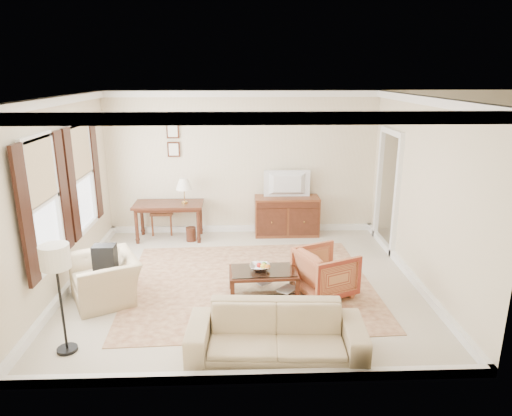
{
  "coord_description": "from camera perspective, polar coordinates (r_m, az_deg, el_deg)",
  "views": [
    {
      "loc": [
        -0.06,
        -6.68,
        3.23
      ],
      "look_at": [
        0.2,
        0.3,
        1.15
      ],
      "focal_mm": 32.0,
      "sensor_mm": 36.0,
      "label": 1
    }
  ],
  "objects": [
    {
      "name": "room_shell",
      "position": [
        6.73,
        -1.63,
        10.09
      ],
      "size": [
        5.51,
        5.01,
        2.91
      ],
      "color": "beige",
      "rests_on": "ground"
    },
    {
      "name": "annex_bedroom",
      "position": [
        9.51,
        26.61,
        -2.94
      ],
      "size": [
        3.0,
        2.7,
        2.9
      ],
      "color": "beige",
      "rests_on": "ground"
    },
    {
      "name": "window_front",
      "position": [
        6.75,
        -25.07,
        0.56
      ],
      "size": [
        0.12,
        1.56,
        1.8
      ],
      "primitive_type": null,
      "color": "#CCB284",
      "rests_on": "room_shell"
    },
    {
      "name": "window_rear",
      "position": [
        8.2,
        -20.9,
        3.66
      ],
      "size": [
        0.12,
        1.56,
        1.8
      ],
      "primitive_type": null,
      "color": "#CCB284",
      "rests_on": "room_shell"
    },
    {
      "name": "doorway",
      "position": [
        8.91,
        16.07,
        1.92
      ],
      "size": [
        0.1,
        1.12,
        2.25
      ],
      "primitive_type": null,
      "color": "white",
      "rests_on": "room_shell"
    },
    {
      "name": "rug",
      "position": [
        7.35,
        -0.79,
        -9.43
      ],
      "size": [
        3.96,
        3.43,
        0.01
      ],
      "primitive_type": "cube",
      "rotation": [
        0.0,
        0.0,
        0.04
      ],
      "color": "brown",
      "rests_on": "room_shell"
    },
    {
      "name": "writing_desk",
      "position": [
        9.23,
        -10.85,
        -0.07
      ],
      "size": [
        1.36,
        0.68,
        0.74
      ],
      "color": "#492214",
      "rests_on": "room_shell"
    },
    {
      "name": "desk_chair",
      "position": [
        9.62,
        -11.63,
        -0.1
      ],
      "size": [
        0.52,
        0.52,
        1.05
      ],
      "primitive_type": null,
      "rotation": [
        0.0,
        0.0,
        0.16
      ],
      "color": "brown",
      "rests_on": "room_shell"
    },
    {
      "name": "desk_lamp",
      "position": [
        9.09,
        -8.98,
        2.13
      ],
      "size": [
        0.32,
        0.32,
        0.5
      ],
      "primitive_type": null,
      "color": "silver",
      "rests_on": "writing_desk"
    },
    {
      "name": "framed_prints",
      "position": [
        9.34,
        -10.31,
        8.38
      ],
      "size": [
        0.25,
        0.04,
        0.68
      ],
      "primitive_type": null,
      "color": "#492214",
      "rests_on": "room_shell"
    },
    {
      "name": "sideboard",
      "position": [
        9.39,
        3.85,
        -0.99
      ],
      "size": [
        1.3,
        0.5,
        0.8
      ],
      "primitive_type": "cube",
      "color": "brown",
      "rests_on": "room_shell"
    },
    {
      "name": "tv",
      "position": [
        9.15,
        3.97,
        4.03
      ],
      "size": [
        0.89,
        0.51,
        0.12
      ],
      "primitive_type": "imported",
      "rotation": [
        0.0,
        0.0,
        3.14
      ],
      "color": "black",
      "rests_on": "sideboard"
    },
    {
      "name": "coffee_table",
      "position": [
        6.86,
        0.92,
        -8.53
      ],
      "size": [
        1.02,
        0.63,
        0.42
      ],
      "rotation": [
        0.0,
        0.0,
        0.05
      ],
      "color": "#492214",
      "rests_on": "room_shell"
    },
    {
      "name": "fruit_bowl",
      "position": [
        6.81,
        0.48,
        -7.29
      ],
      "size": [
        0.42,
        0.42,
        0.1
      ],
      "primitive_type": "imported",
      "color": "silver",
      "rests_on": "coffee_table"
    },
    {
      "name": "book_a",
      "position": [
        7.0,
        -0.06,
        -9.36
      ],
      "size": [
        0.25,
        0.2,
        0.38
      ],
      "primitive_type": "imported",
      "rotation": [
        0.0,
        0.0,
        0.65
      ],
      "color": "brown",
      "rests_on": "coffee_table"
    },
    {
      "name": "book_b",
      "position": [
        6.9,
        3.2,
        -9.83
      ],
      "size": [
        0.23,
        0.21,
        0.38
      ],
      "primitive_type": "imported",
      "rotation": [
        0.0,
        0.0,
        -0.72
      ],
      "color": "brown",
      "rests_on": "coffee_table"
    },
    {
      "name": "striped_armchair",
      "position": [
        6.97,
        8.68,
        -7.66
      ],
      "size": [
        0.96,
        0.99,
        0.79
      ],
      "primitive_type": "imported",
      "rotation": [
        0.0,
        0.0,
        1.99
      ],
      "color": "maroon",
      "rests_on": "room_shell"
    },
    {
      "name": "club_armchair",
      "position": [
        7.07,
        -18.39,
        -7.55
      ],
      "size": [
        1.04,
        1.2,
        0.88
      ],
      "primitive_type": "imported",
      "rotation": [
        0.0,
        0.0,
        -1.1
      ],
      "color": "tan",
      "rests_on": "room_shell"
    },
    {
      "name": "backpack",
      "position": [
        7.01,
        -18.4,
        -5.6
      ],
      "size": [
        0.36,
        0.39,
        0.4
      ],
      "primitive_type": "cube",
      "rotation": [
        0.0,
        0.0,
        -0.96
      ],
      "color": "black",
      "rests_on": "club_armchair"
    },
    {
      "name": "sofa",
      "position": [
        5.49,
        2.54,
        -14.46
      ],
      "size": [
        2.1,
        0.72,
        0.81
      ],
      "primitive_type": "imported",
      "rotation": [
        0.0,
        0.0,
        -0.06
      ],
      "color": "tan",
      "rests_on": "room_shell"
    },
    {
      "name": "floor_lamp",
      "position": [
        5.71,
        -23.74,
        -6.51
      ],
      "size": [
        0.34,
        0.34,
        1.37
      ],
      "color": "black",
      "rests_on": "room_shell"
    }
  ]
}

